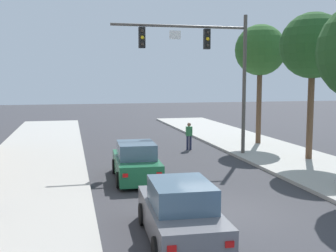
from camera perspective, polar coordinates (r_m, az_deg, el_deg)
The scene contains 8 objects.
ground_plane at distance 13.56m, azimuth 7.67°, elevation -11.76°, with size 120.00×120.00×0.00m, color #38383D.
sidewalk_left at distance 12.85m, azimuth -21.33°, elevation -12.85°, with size 5.00×60.00×0.15m, color #B2AFA8.
traffic_signal_mast at distance 22.32m, azimuth 5.52°, elevation 9.39°, with size 7.33×0.38×7.50m.
car_lead_green at distance 17.58m, azimuth -4.43°, elevation -5.05°, with size 1.96×4.30×1.60m.
car_following_grey at distance 11.09m, azimuth 1.68°, elevation -11.97°, with size 1.97×4.31×1.60m.
pedestrian_crossing_road at distance 24.80m, azimuth 2.91°, elevation -1.22°, with size 0.36×0.22×1.64m.
street_tree_second at distance 22.32m, azimuth 19.32°, elevation 10.31°, with size 3.30×3.30×7.41m.
street_tree_third at distance 26.95m, azimuth 12.58°, elevation 10.07°, with size 3.18×3.18×7.48m.
Camera 1 is at (-4.65, -12.01, 4.23)m, focal length 44.28 mm.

